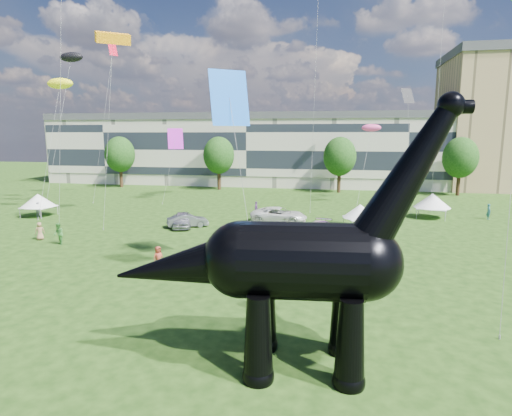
# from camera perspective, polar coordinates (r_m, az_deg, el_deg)

# --- Properties ---
(ground) EXTENTS (220.00, 220.00, 0.00)m
(ground) POSITION_cam_1_polar(r_m,az_deg,el_deg) (20.73, -12.54, -17.36)
(ground) COLOR #16330C
(ground) RESTS_ON ground
(terrace_row) EXTENTS (78.00, 11.00, 12.00)m
(terrace_row) POSITION_cam_1_polar(r_m,az_deg,el_deg) (80.45, -0.48, 7.47)
(terrace_row) COLOR beige
(terrace_row) RESTS_ON ground
(tree_far_left) EXTENTS (5.20, 5.20, 9.44)m
(tree_far_left) POSITION_cam_1_polar(r_m,az_deg,el_deg) (79.37, -17.72, 7.19)
(tree_far_left) COLOR #382314
(tree_far_left) RESTS_ON ground
(tree_mid_left) EXTENTS (5.20, 5.20, 9.44)m
(tree_mid_left) POSITION_cam_1_polar(r_m,az_deg,el_deg) (72.61, -5.00, 7.40)
(tree_mid_left) COLOR #382314
(tree_mid_left) RESTS_ON ground
(tree_mid_right) EXTENTS (5.20, 5.20, 9.44)m
(tree_mid_right) POSITION_cam_1_polar(r_m,az_deg,el_deg) (69.93, 11.12, 7.16)
(tree_mid_right) COLOR #382314
(tree_mid_right) RESTS_ON ground
(tree_far_right) EXTENTS (5.20, 5.20, 9.44)m
(tree_far_right) POSITION_cam_1_polar(r_m,az_deg,el_deg) (72.32, 25.62, 6.47)
(tree_far_right) COLOR #382314
(tree_far_right) RESTS_ON ground
(dinosaur_sculpture) EXTENTS (13.89, 4.08, 11.32)m
(dinosaur_sculpture) POSITION_cam_1_polar(r_m,az_deg,el_deg) (17.11, 4.44, -7.62)
(dinosaur_sculpture) COLOR black
(dinosaur_sculpture) RESTS_ON ground
(car_silver) EXTENTS (2.97, 4.82, 1.53)m
(car_silver) POSITION_cam_1_polar(r_m,az_deg,el_deg) (44.10, -9.80, -1.55)
(car_silver) COLOR #ABACB0
(car_silver) RESTS_ON ground
(car_grey) EXTENTS (4.32, 3.17, 1.36)m
(car_grey) POSITION_cam_1_polar(r_m,az_deg,el_deg) (44.05, -9.11, -1.66)
(car_grey) COLOR slate
(car_grey) RESTS_ON ground
(car_white) EXTENTS (6.08, 3.00, 1.66)m
(car_white) POSITION_cam_1_polar(r_m,az_deg,el_deg) (45.69, 3.08, -0.94)
(car_white) COLOR silver
(car_white) RESTS_ON ground
(car_dark) EXTENTS (2.83, 5.00, 1.37)m
(car_dark) POSITION_cam_1_polar(r_m,az_deg,el_deg) (39.94, 8.27, -2.83)
(car_dark) COLOR #595960
(car_dark) RESTS_ON ground
(gazebo_near) EXTENTS (4.38, 4.38, 2.40)m
(gazebo_near) POSITION_cam_1_polar(r_m,az_deg,el_deg) (44.30, 13.71, -0.43)
(gazebo_near) COLOR white
(gazebo_near) RESTS_ON ground
(gazebo_far) EXTENTS (4.83, 4.83, 2.77)m
(gazebo_far) POSITION_cam_1_polar(r_m,az_deg,el_deg) (51.98, 22.45, 0.89)
(gazebo_far) COLOR white
(gazebo_far) RESTS_ON ground
(gazebo_left) EXTENTS (3.91, 3.91, 2.62)m
(gazebo_left) POSITION_cam_1_polar(r_m,az_deg,el_deg) (54.98, -27.05, 0.90)
(gazebo_left) COLOR white
(gazebo_left) RESTS_ON ground
(visitors) EXTENTS (50.45, 43.98, 1.88)m
(visitors) POSITION_cam_1_polar(r_m,az_deg,el_deg) (33.99, -10.36, -4.80)
(visitors) COLOR gray
(visitors) RESTS_ON ground
(kites) EXTENTS (66.50, 51.76, 28.34)m
(kites) POSITION_cam_1_polar(r_m,az_deg,el_deg) (49.66, -11.46, 25.56)
(kites) COLOR red
(kites) RESTS_ON ground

